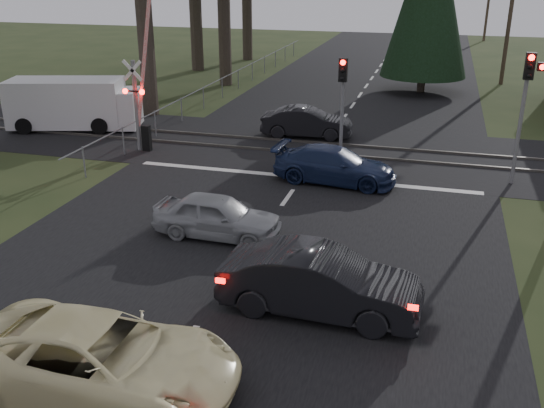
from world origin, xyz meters
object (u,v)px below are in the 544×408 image
(silver_car, at_px, (218,216))
(dark_car_far, at_px, (307,122))
(dark_hatchback, at_px, (320,283))
(cream_coupe, at_px, (100,358))
(blue_sedan, at_px, (335,165))
(crossing_signal, at_px, (141,103))
(traffic_signal_right, at_px, (527,94))
(utility_pole_mid, at_px, (511,10))
(traffic_signal_center, at_px, (342,92))
(white_van, at_px, (76,104))

(silver_car, bearing_deg, dark_car_far, 0.95)
(dark_hatchback, xyz_separation_m, silver_car, (-3.69, 3.28, -0.12))
(cream_coupe, bearing_deg, blue_sedan, -9.54)
(crossing_signal, bearing_deg, traffic_signal_right, -1.21)
(cream_coupe, distance_m, dark_car_far, 18.50)
(traffic_signal_right, distance_m, dark_car_far, 10.00)
(dark_hatchback, xyz_separation_m, dark_car_far, (-3.56, 14.68, -0.08))
(dark_hatchback, bearing_deg, crossing_signal, 44.31)
(cream_coupe, bearing_deg, silver_car, 2.69)
(silver_car, relative_size, blue_sedan, 0.84)
(utility_pole_mid, xyz_separation_m, blue_sedan, (-7.24, -22.00, -4.08))
(traffic_signal_center, distance_m, cream_coupe, 15.62)
(cream_coupe, relative_size, white_van, 0.81)
(traffic_signal_center, xyz_separation_m, cream_coupe, (-1.85, -15.37, -2.08))
(traffic_signal_center, xyz_separation_m, utility_pole_mid, (7.50, 19.32, 1.92))
(cream_coupe, bearing_deg, white_van, 33.20)
(traffic_signal_right, distance_m, blue_sedan, 6.99)
(cream_coupe, xyz_separation_m, dark_hatchback, (3.34, 3.82, 0.03))
(silver_car, distance_m, dark_car_far, 11.40)
(traffic_signal_right, height_order, silver_car, traffic_signal_right)
(traffic_signal_right, bearing_deg, utility_pole_mid, 87.34)
(dark_hatchback, relative_size, silver_car, 1.22)
(blue_sedan, xyz_separation_m, dark_car_far, (-2.33, 5.81, 0.03))
(silver_car, distance_m, blue_sedan, 6.11)
(traffic_signal_right, xyz_separation_m, dark_car_far, (-8.62, 4.33, -2.64))
(traffic_signal_center, xyz_separation_m, silver_car, (-2.20, -8.27, -2.17))
(white_van, bearing_deg, utility_pole_mid, 24.72)
(dark_hatchback, bearing_deg, blue_sedan, 9.73)
(blue_sedan, bearing_deg, white_van, 76.88)
(traffic_signal_center, height_order, silver_car, traffic_signal_center)
(dark_car_far, bearing_deg, cream_coupe, 175.99)
(traffic_signal_right, distance_m, utility_pole_mid, 20.60)
(cream_coupe, height_order, dark_hatchback, dark_hatchback)
(utility_pole_mid, relative_size, white_van, 1.40)
(utility_pole_mid, bearing_deg, crossing_signal, -127.97)
(utility_pole_mid, relative_size, dark_car_far, 2.19)
(blue_sedan, bearing_deg, cream_coupe, 175.54)
(traffic_signal_center, relative_size, cream_coupe, 0.79)
(crossing_signal, height_order, white_van, crossing_signal)
(silver_car, bearing_deg, utility_pole_mid, -17.77)
(dark_car_far, bearing_deg, traffic_signal_right, -121.38)
(dark_car_far, xyz_separation_m, white_van, (-10.98, -1.46, 0.52))
(utility_pole_mid, bearing_deg, cream_coupe, -105.09)
(traffic_signal_center, distance_m, blue_sedan, 3.45)
(cream_coupe, xyz_separation_m, white_van, (-11.20, 17.04, 0.48))
(traffic_signal_center, relative_size, silver_car, 1.10)
(utility_pole_mid, distance_m, dark_car_far, 19.24)
(traffic_signal_right, distance_m, cream_coupe, 16.67)
(dark_hatchback, bearing_deg, white_van, 49.53)
(traffic_signal_center, bearing_deg, silver_car, -104.91)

